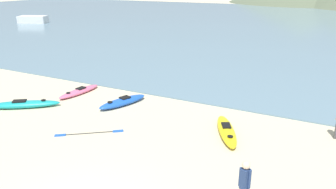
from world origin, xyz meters
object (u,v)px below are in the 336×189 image
object	(u,v)px
kayak_on_sand_3	(79,91)
person_near_foreground	(244,184)
kayak_on_sand_0	(123,102)
kayak_on_sand_2	(227,131)
moored_boat_1	(33,19)
loose_paddle	(90,133)
kayak_on_sand_1	(24,104)

from	to	relation	value
kayak_on_sand_3	person_near_foreground	distance (m)	12.08
kayak_on_sand_0	kayak_on_sand_3	world-z (taller)	kayak_on_sand_0
kayak_on_sand_2	moored_boat_1	world-z (taller)	moored_boat_1
kayak_on_sand_0	loose_paddle	bearing A→B (deg)	-79.49
kayak_on_sand_1	moored_boat_1	bearing A→B (deg)	137.39
kayak_on_sand_0	kayak_on_sand_1	world-z (taller)	kayak_on_sand_0
kayak_on_sand_0	moored_boat_1	distance (m)	36.66
kayak_on_sand_3	moored_boat_1	bearing A→B (deg)	142.14
kayak_on_sand_1	moored_boat_1	world-z (taller)	moored_boat_1
kayak_on_sand_0	kayak_on_sand_2	distance (m)	5.74
kayak_on_sand_0	loose_paddle	world-z (taller)	kayak_on_sand_0
kayak_on_sand_0	kayak_on_sand_3	xyz separation A→B (m)	(-3.14, 0.34, -0.04)
loose_paddle	kayak_on_sand_1	bearing A→B (deg)	170.46
kayak_on_sand_0	kayak_on_sand_2	world-z (taller)	kayak_on_sand_0
kayak_on_sand_1	person_near_foreground	world-z (taller)	person_near_foreground
kayak_on_sand_2	person_near_foreground	distance (m)	4.89
person_near_foreground	moored_boat_1	world-z (taller)	person_near_foreground
kayak_on_sand_0	kayak_on_sand_3	bearing A→B (deg)	173.90
kayak_on_sand_3	loose_paddle	size ratio (longest dim) A/B	1.21
loose_paddle	kayak_on_sand_0	bearing A→B (deg)	100.51
kayak_on_sand_2	kayak_on_sand_3	world-z (taller)	kayak_on_sand_2
kayak_on_sand_2	kayak_on_sand_3	size ratio (longest dim) A/B	1.05
moored_boat_1	loose_paddle	bearing A→B (deg)	-38.73
person_near_foreground	loose_paddle	xyz separation A→B (m)	(-6.90, 1.95, -0.90)
kayak_on_sand_2	kayak_on_sand_3	distance (m)	8.90
person_near_foreground	loose_paddle	bearing A→B (deg)	164.20
kayak_on_sand_0	kayak_on_sand_1	distance (m)	4.88
kayak_on_sand_3	moored_boat_1	xyz separation A→B (m)	(-26.79, 20.82, 0.42)
loose_paddle	person_near_foreground	bearing A→B (deg)	-15.80
kayak_on_sand_1	kayak_on_sand_3	xyz separation A→B (m)	(1.02, 2.87, -0.04)
kayak_on_sand_2	moored_boat_1	size ratio (longest dim) A/B	0.69
kayak_on_sand_0	kayak_on_sand_1	xyz separation A→B (m)	(-4.17, -2.54, -0.00)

